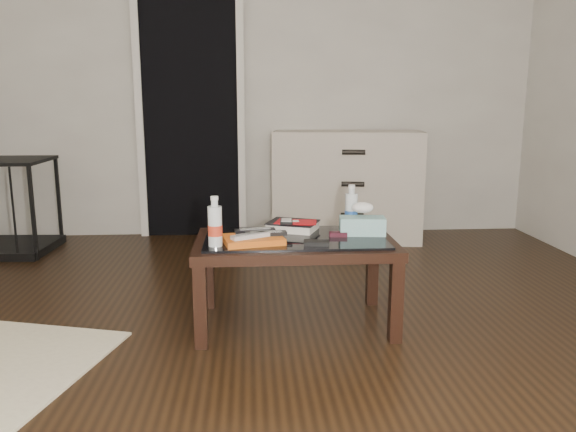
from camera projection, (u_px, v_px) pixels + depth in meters
name	position (u px, v px, depth m)	size (l,w,h in m)	color
ground	(233.00, 359.00, 2.51)	(5.00, 5.00, 0.00)	black
doorway	(191.00, 115.00, 4.69)	(0.90, 0.08, 2.07)	black
coffee_table	(295.00, 249.00, 2.84)	(1.00, 0.60, 0.46)	black
dresser	(347.00, 186.00, 4.66)	(1.26, 0.68, 0.90)	beige
magazines	(253.00, 239.00, 2.71)	(0.28, 0.21, 0.03)	#CE5913
remote_silver	(251.00, 236.00, 2.68)	(0.20, 0.05, 0.02)	#ABACB0
remote_black_front	(266.00, 233.00, 2.73)	(0.20, 0.05, 0.02)	black
remote_black_back	(255.00, 230.00, 2.79)	(0.20, 0.05, 0.02)	black
textbook	(293.00, 226.00, 2.98)	(0.25, 0.20, 0.05)	black
dvd_mailers	(294.00, 222.00, 2.96)	(0.19, 0.14, 0.01)	red
ipod	(286.00, 221.00, 2.91)	(0.06, 0.10, 0.02)	black
flip_phone	(338.00, 234.00, 2.84)	(0.09, 0.05, 0.02)	black
wallet	(317.00, 243.00, 2.67)	(0.12, 0.07, 0.02)	black
water_bottle_left	(215.00, 221.00, 2.63)	(0.07, 0.07, 0.24)	silver
water_bottle_right	(351.00, 207.00, 2.99)	(0.07, 0.07, 0.24)	silver
tissue_box	(362.00, 226.00, 2.88)	(0.23, 0.12, 0.09)	teal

